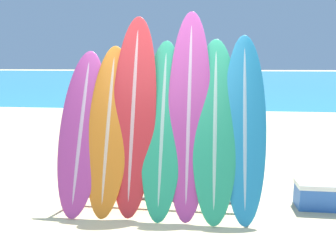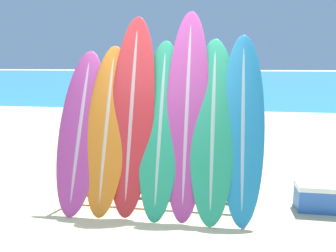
{
  "view_description": "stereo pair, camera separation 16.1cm",
  "coord_description": "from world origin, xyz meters",
  "px_view_note": "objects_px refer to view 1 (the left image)",
  "views": [
    {
      "loc": [
        0.7,
        -3.64,
        1.84
      ],
      "look_at": [
        0.15,
        1.04,
        0.93
      ],
      "focal_mm": 35.0,
      "sensor_mm": 36.0,
      "label": 1
    },
    {
      "loc": [
        0.85,
        -3.62,
        1.84
      ],
      "look_at": [
        0.15,
        1.04,
        0.93
      ],
      "focal_mm": 35.0,
      "sensor_mm": 36.0,
      "label": 2
    }
  ],
  "objects_px": {
    "surfboard_slot_2": "(134,113)",
    "person_mid_beach": "(117,114)",
    "surfboard_rack": "(161,172)",
    "surfboard_slot_0": "(82,130)",
    "person_near_water": "(100,101)",
    "person_far_left": "(195,95)",
    "cooler_box": "(319,195)",
    "surfboard_slot_1": "(109,128)",
    "surfboard_slot_3": "(163,126)",
    "surfboard_slot_4": "(189,111)",
    "surfboard_slot_5": "(215,126)",
    "surfboard_slot_6": "(245,125)"
  },
  "relations": [
    {
      "from": "surfboard_slot_1",
      "to": "surfboard_slot_6",
      "type": "distance_m",
      "value": 1.68
    },
    {
      "from": "surfboard_slot_0",
      "to": "cooler_box",
      "type": "bearing_deg",
      "value": 4.5
    },
    {
      "from": "surfboard_slot_5",
      "to": "surfboard_slot_6",
      "type": "bearing_deg",
      "value": 1.44
    },
    {
      "from": "surfboard_slot_1",
      "to": "surfboard_slot_4",
      "type": "xyz_separation_m",
      "value": [
        1.0,
        0.1,
        0.22
      ]
    },
    {
      "from": "surfboard_slot_1",
      "to": "surfboard_slot_3",
      "type": "bearing_deg",
      "value": 2.6
    },
    {
      "from": "surfboard_slot_6",
      "to": "cooler_box",
      "type": "height_order",
      "value": "surfboard_slot_6"
    },
    {
      "from": "surfboard_slot_3",
      "to": "surfboard_slot_2",
      "type": "bearing_deg",
      "value": 174.97
    },
    {
      "from": "surfboard_rack",
      "to": "surfboard_slot_2",
      "type": "relative_size",
      "value": 0.96
    },
    {
      "from": "person_near_water",
      "to": "surfboard_slot_4",
      "type": "bearing_deg",
      "value": 35.84
    },
    {
      "from": "surfboard_slot_5",
      "to": "surfboard_slot_6",
      "type": "relative_size",
      "value": 0.98
    },
    {
      "from": "surfboard_slot_0",
      "to": "person_near_water",
      "type": "relative_size",
      "value": 1.16
    },
    {
      "from": "surfboard_slot_0",
      "to": "person_near_water",
      "type": "distance_m",
      "value": 3.61
    },
    {
      "from": "surfboard_slot_5",
      "to": "person_far_left",
      "type": "distance_m",
      "value": 6.09
    },
    {
      "from": "surfboard_slot_3",
      "to": "person_near_water",
      "type": "xyz_separation_m",
      "value": [
        -1.94,
        3.46,
        -0.12
      ]
    },
    {
      "from": "surfboard_rack",
      "to": "surfboard_slot_3",
      "type": "xyz_separation_m",
      "value": [
        0.02,
        0.05,
        0.58
      ]
    },
    {
      "from": "person_far_left",
      "to": "person_near_water",
      "type": "bearing_deg",
      "value": 72.42
    },
    {
      "from": "person_near_water",
      "to": "cooler_box",
      "type": "distance_m",
      "value": 5.17
    },
    {
      "from": "surfboard_slot_4",
      "to": "surfboard_slot_6",
      "type": "xyz_separation_m",
      "value": [
        0.68,
        -0.06,
        -0.16
      ]
    },
    {
      "from": "surfboard_slot_1",
      "to": "surfboard_slot_3",
      "type": "distance_m",
      "value": 0.68
    },
    {
      "from": "person_near_water",
      "to": "person_far_left",
      "type": "relative_size",
      "value": 1.1
    },
    {
      "from": "surfboard_slot_3",
      "to": "surfboard_slot_4",
      "type": "xyz_separation_m",
      "value": [
        0.32,
        0.07,
        0.19
      ]
    },
    {
      "from": "surfboard_rack",
      "to": "person_near_water",
      "type": "relative_size",
      "value": 1.36
    },
    {
      "from": "surfboard_slot_5",
      "to": "cooler_box",
      "type": "relative_size",
      "value": 3.65
    },
    {
      "from": "surfboard_slot_4",
      "to": "surfboard_slot_5",
      "type": "distance_m",
      "value": 0.37
    },
    {
      "from": "cooler_box",
      "to": "person_near_water",
      "type": "bearing_deg",
      "value": 140.49
    },
    {
      "from": "surfboard_slot_6",
      "to": "person_far_left",
      "type": "relative_size",
      "value": 1.39
    },
    {
      "from": "surfboard_slot_5",
      "to": "surfboard_slot_6",
      "type": "xyz_separation_m",
      "value": [
        0.35,
        0.01,
        0.02
      ]
    },
    {
      "from": "surfboard_slot_3",
      "to": "person_mid_beach",
      "type": "bearing_deg",
      "value": 120.02
    },
    {
      "from": "surfboard_slot_1",
      "to": "person_mid_beach",
      "type": "bearing_deg",
      "value": 102.74
    },
    {
      "from": "surfboard_slot_2",
      "to": "person_mid_beach",
      "type": "xyz_separation_m",
      "value": [
        -0.75,
        1.91,
        -0.32
      ]
    },
    {
      "from": "surfboard_slot_2",
      "to": "surfboard_slot_4",
      "type": "distance_m",
      "value": 0.69
    },
    {
      "from": "surfboard_slot_2",
      "to": "person_far_left",
      "type": "relative_size",
      "value": 1.55
    },
    {
      "from": "surfboard_rack",
      "to": "surfboard_slot_0",
      "type": "xyz_separation_m",
      "value": [
        -1.01,
        0.03,
        0.52
      ]
    },
    {
      "from": "surfboard_slot_0",
      "to": "surfboard_slot_4",
      "type": "bearing_deg",
      "value": 4.04
    },
    {
      "from": "surfboard_slot_2",
      "to": "person_far_left",
      "type": "xyz_separation_m",
      "value": [
        0.55,
        6.03,
        -0.36
      ]
    },
    {
      "from": "surfboard_rack",
      "to": "surfboard_slot_0",
      "type": "distance_m",
      "value": 1.14
    },
    {
      "from": "person_near_water",
      "to": "person_far_left",
      "type": "distance_m",
      "value": 3.36
    },
    {
      "from": "surfboard_slot_4",
      "to": "cooler_box",
      "type": "height_order",
      "value": "surfboard_slot_4"
    },
    {
      "from": "surfboard_slot_4",
      "to": "person_mid_beach",
      "type": "bearing_deg",
      "value": 127.57
    },
    {
      "from": "surfboard_slot_2",
      "to": "person_near_water",
      "type": "distance_m",
      "value": 3.78
    },
    {
      "from": "surfboard_rack",
      "to": "surfboard_slot_1",
      "type": "distance_m",
      "value": 0.86
    },
    {
      "from": "person_mid_beach",
      "to": "surfboard_slot_2",
      "type": "bearing_deg",
      "value": 130.73
    },
    {
      "from": "surfboard_slot_4",
      "to": "cooler_box",
      "type": "relative_size",
      "value": 4.25
    },
    {
      "from": "surfboard_slot_3",
      "to": "person_far_left",
      "type": "distance_m",
      "value": 6.07
    },
    {
      "from": "surfboard_rack",
      "to": "surfboard_slot_5",
      "type": "distance_m",
      "value": 0.89
    },
    {
      "from": "surfboard_slot_2",
      "to": "person_mid_beach",
      "type": "height_order",
      "value": "surfboard_slot_2"
    },
    {
      "from": "surfboard_slot_0",
      "to": "surfboard_slot_5",
      "type": "distance_m",
      "value": 1.68
    },
    {
      "from": "person_far_left",
      "to": "cooler_box",
      "type": "height_order",
      "value": "person_far_left"
    },
    {
      "from": "surfboard_rack",
      "to": "person_near_water",
      "type": "bearing_deg",
      "value": 118.66
    },
    {
      "from": "surfboard_slot_0",
      "to": "surfboard_slot_1",
      "type": "bearing_deg",
      "value": -0.3
    }
  ]
}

